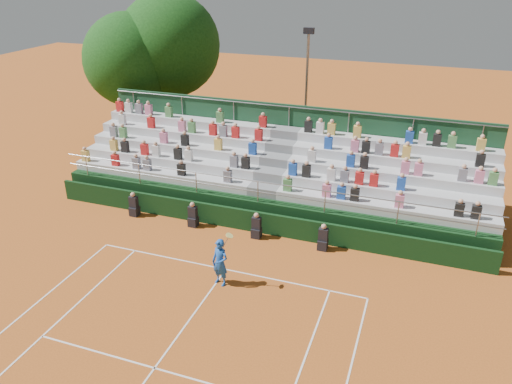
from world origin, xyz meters
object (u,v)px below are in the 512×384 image
(tree_east, at_px, (169,46))
(tennis_player, at_px, (220,262))
(tree_west, at_px, (130,60))
(floodlight_mast, at_px, (307,82))

(tree_east, bearing_deg, tennis_player, -56.47)
(tree_west, bearing_deg, tennis_player, -48.16)
(tennis_player, distance_m, floodlight_mast, 15.01)
(tennis_player, bearing_deg, floodlight_mast, 92.45)
(tennis_player, bearing_deg, tree_east, 123.53)
(tree_east, distance_m, floodlight_mast, 8.97)
(tennis_player, height_order, tree_west, tree_west)
(tennis_player, relative_size, floodlight_mast, 0.30)
(tree_east, relative_size, floodlight_mast, 1.24)
(tree_west, height_order, tree_east, tree_east)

